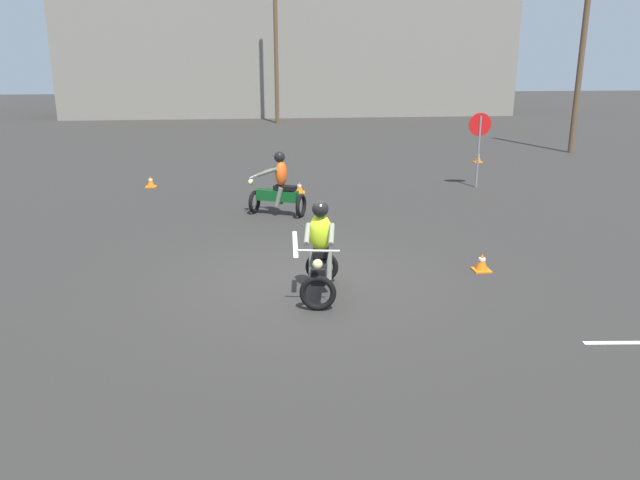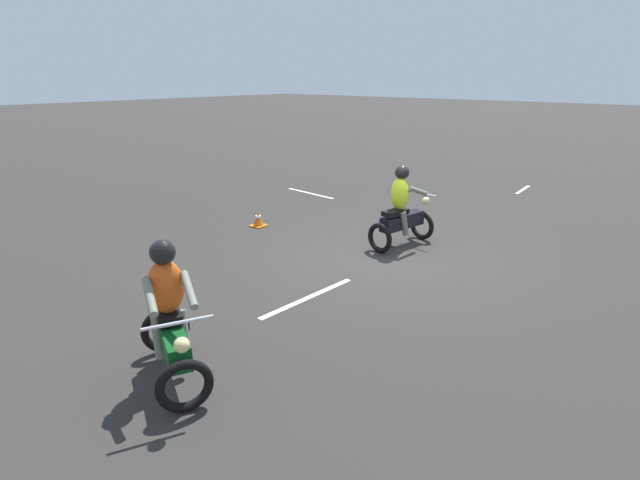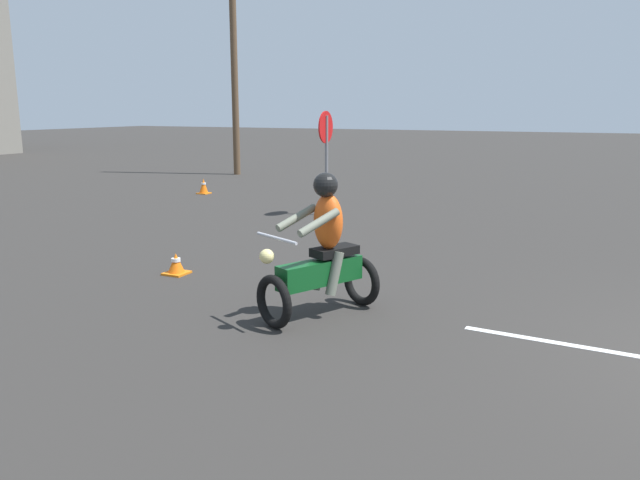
% 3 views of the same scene
% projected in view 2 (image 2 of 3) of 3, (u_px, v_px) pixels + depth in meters
% --- Properties ---
extents(ground_plane, '(120.00, 120.00, 0.00)m').
position_uv_depth(ground_plane, '(392.00, 257.00, 9.58)').
color(ground_plane, '#2D2B28').
extents(motorcycle_rider_foreground, '(0.86, 1.55, 1.66)m').
position_uv_depth(motorcycle_rider_foreground, '(402.00, 212.00, 9.96)').
color(motorcycle_rider_foreground, black).
rests_on(motorcycle_rider_foreground, ground).
extents(motorcycle_rider_background, '(1.53, 1.15, 1.66)m').
position_uv_depth(motorcycle_rider_background, '(170.00, 320.00, 5.56)').
color(motorcycle_rider_background, black).
rests_on(motorcycle_rider_background, ground).
extents(traffic_cone_near_right, '(0.32, 0.32, 0.34)m').
position_uv_depth(traffic_cone_near_right, '(258.00, 219.00, 11.45)').
color(traffic_cone_near_right, orange).
rests_on(traffic_cone_near_right, ground).
extents(lane_stripe_e, '(1.87, 0.28, 0.01)m').
position_uv_depth(lane_stripe_e, '(310.00, 193.00, 14.67)').
color(lane_stripe_e, silver).
rests_on(lane_stripe_e, ground).
extents(lane_stripe_n, '(0.22, 1.99, 0.01)m').
position_uv_depth(lane_stripe_n, '(308.00, 298.00, 7.82)').
color(lane_stripe_n, silver).
rests_on(lane_stripe_n, ground).
extents(lane_stripe_s, '(0.19, 1.35, 0.01)m').
position_uv_depth(lane_stripe_s, '(523.00, 190.00, 15.14)').
color(lane_stripe_s, silver).
rests_on(lane_stripe_s, ground).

